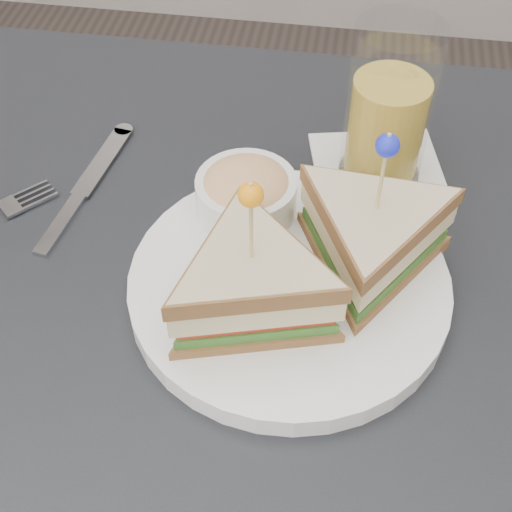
# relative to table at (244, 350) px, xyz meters

# --- Properties ---
(table) EXTENTS (0.80, 0.80, 0.75)m
(table) POSITION_rel_table_xyz_m (0.00, 0.00, 0.00)
(table) COLOR black
(table) RESTS_ON ground
(plate_meal) EXTENTS (0.34, 0.34, 0.17)m
(plate_meal) POSITION_rel_table_xyz_m (0.05, 0.02, 0.12)
(plate_meal) COLOR white
(plate_meal) RESTS_ON table
(cutlery_knife) EXTENTS (0.05, 0.20, 0.01)m
(cutlery_knife) POSITION_rel_table_xyz_m (-0.18, 0.11, 0.08)
(cutlery_knife) COLOR silver
(cutlery_knife) RESTS_ON table
(drink_set) EXTENTS (0.16, 0.16, 0.17)m
(drink_set) POSITION_rel_table_xyz_m (0.11, 0.19, 0.15)
(drink_set) COLOR white
(drink_set) RESTS_ON table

